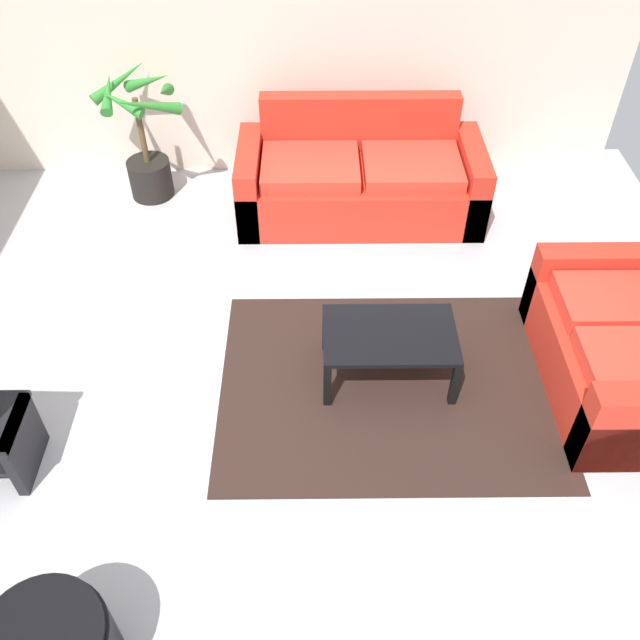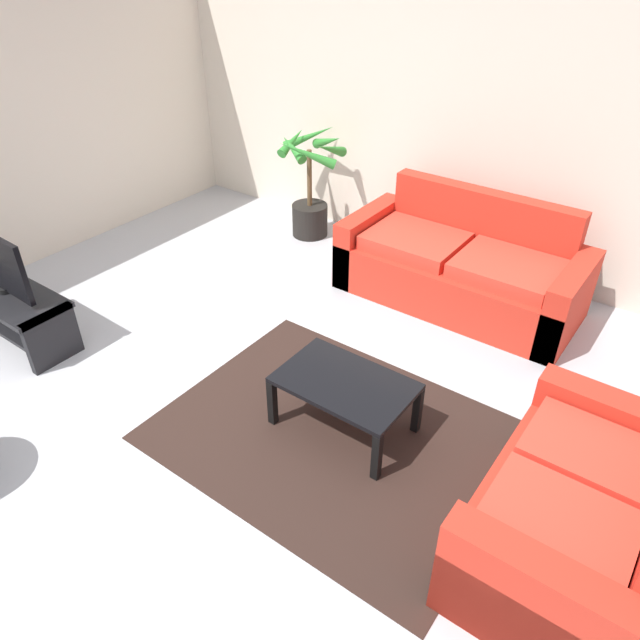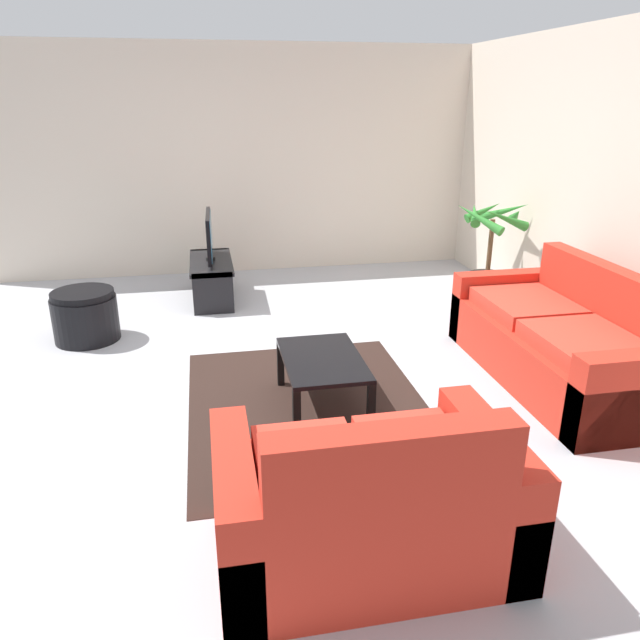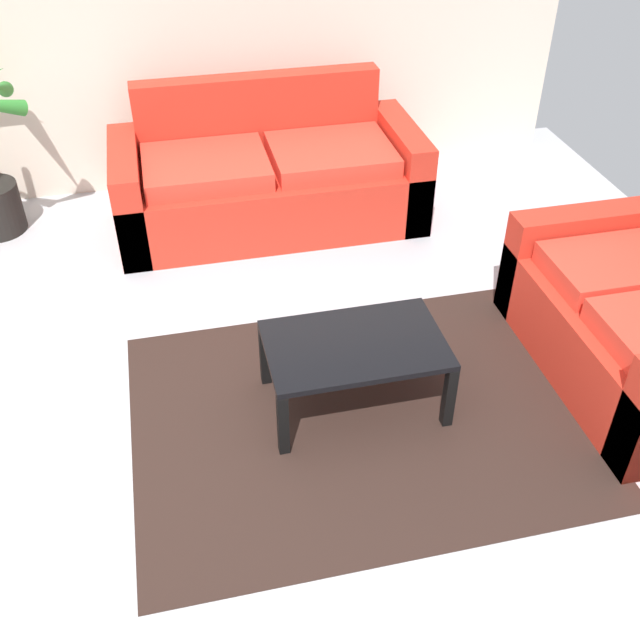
{
  "view_description": "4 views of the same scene",
  "coord_description": "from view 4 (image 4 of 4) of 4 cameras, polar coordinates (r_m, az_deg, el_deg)",
  "views": [
    {
      "loc": [
        0.3,
        -2.63,
        3.41
      ],
      "look_at": [
        0.32,
        0.31,
        0.57
      ],
      "focal_mm": 37.9,
      "sensor_mm": 36.0,
      "label": 1
    },
    {
      "loc": [
        2.33,
        -2.02,
        2.8
      ],
      "look_at": [
        0.32,
        0.72,
        0.48
      ],
      "focal_mm": 33.17,
      "sensor_mm": 36.0,
      "label": 2
    },
    {
      "loc": [
        4.55,
        -0.38,
        2.11
      ],
      "look_at": [
        0.22,
        0.46,
        0.46
      ],
      "focal_mm": 33.77,
      "sensor_mm": 36.0,
      "label": 3
    },
    {
      "loc": [
        0.0,
        -2.22,
        2.61
      ],
      "look_at": [
        0.64,
        0.52,
        0.43
      ],
      "focal_mm": 41.52,
      "sensor_mm": 36.0,
      "label": 4
    }
  ],
  "objects": [
    {
      "name": "ground_plane",
      "position": [
        3.43,
        -8.62,
        -12.49
      ],
      "size": [
        6.6,
        6.6,
        0.0
      ],
      "primitive_type": "plane",
      "color": "#B2B2B7"
    },
    {
      "name": "couch_main",
      "position": [
        5.11,
        -4.03,
        10.74
      ],
      "size": [
        2.03,
        0.9,
        0.9
      ],
      "color": "red",
      "rests_on": "ground"
    },
    {
      "name": "coffee_table",
      "position": [
        3.54,
        2.66,
        -2.43
      ],
      "size": [
        0.85,
        0.55,
        0.39
      ],
      "color": "black",
      "rests_on": "ground"
    },
    {
      "name": "area_rug",
      "position": [
        3.69,
        2.92,
        -7.3
      ],
      "size": [
        2.2,
        1.7,
        0.01
      ],
      "primitive_type": "cube",
      "color": "black",
      "rests_on": "ground"
    }
  ]
}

